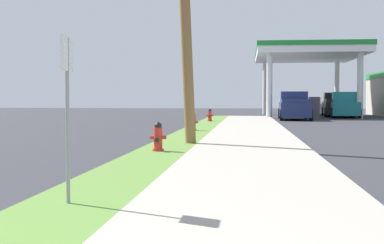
{
  "coord_description": "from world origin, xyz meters",
  "views": [
    {
      "loc": [
        2.91,
        -1.66,
        1.45
      ],
      "look_at": [
        1.12,
        15.29,
        0.7
      ],
      "focal_mm": 49.49,
      "sensor_mm": 36.0,
      "label": 1
    }
  ],
  "objects": [
    {
      "name": "fire_hydrant_second",
      "position": [
        0.63,
        11.61,
        0.45
      ],
      "size": [
        0.42,
        0.38,
        0.74
      ],
      "color": "red",
      "rests_on": "grass_verge"
    },
    {
      "name": "fire_hydrant_third",
      "position": [
        0.62,
        20.46,
        0.45
      ],
      "size": [
        0.42,
        0.37,
        0.74
      ],
      "color": "red",
      "rests_on": "grass_verge"
    },
    {
      "name": "fire_hydrant_fourth",
      "position": [
        0.66,
        29.73,
        0.45
      ],
      "size": [
        0.42,
        0.37,
        0.74
      ],
      "color": "red",
      "rests_on": "grass_verge"
    },
    {
      "name": "utility_pole_midground",
      "position": [
        1.04,
        14.0,
        4.32
      ],
      "size": [
        1.21,
        0.91,
        8.25
      ],
      "color": "olive",
      "rests_on": "grass_verge"
    },
    {
      "name": "street_sign_post",
      "position": [
        0.64,
        4.82,
        1.63
      ],
      "size": [
        0.05,
        0.36,
        2.12
      ],
      "color": "gray",
      "rests_on": "grass_verge"
    },
    {
      "name": "car_white_by_near_pump",
      "position": [
        8.94,
        50.21,
        0.72
      ],
      "size": [
        2.12,
        4.58,
        1.57
      ],
      "color": "white",
      "rests_on": "ground"
    },
    {
      "name": "truck_teal_at_forecourt",
      "position": [
        10.32,
        40.27,
        0.91
      ],
      "size": [
        2.59,
        5.57,
        1.97
      ],
      "color": "#197075",
      "rests_on": "ground"
    },
    {
      "name": "truck_black_on_apron",
      "position": [
        10.15,
        42.83,
        0.91
      ],
      "size": [
        2.55,
        5.55,
        1.97
      ],
      "color": "black",
      "rests_on": "ground"
    },
    {
      "name": "truck_navy_at_far_bay",
      "position": [
        6.15,
        35.82,
        0.91
      ],
      "size": [
        2.29,
        5.47,
        1.97
      ],
      "color": "navy",
      "rests_on": "ground"
    }
  ]
}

